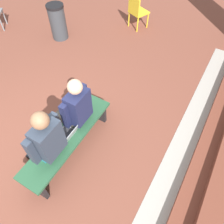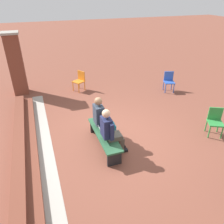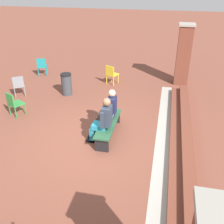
{
  "view_description": "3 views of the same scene",
  "coord_description": "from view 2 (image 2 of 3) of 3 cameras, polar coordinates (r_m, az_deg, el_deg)",
  "views": [
    {
      "loc": [
        0.86,
        1.86,
        3.28
      ],
      "look_at": [
        -0.89,
        0.83,
        0.73
      ],
      "focal_mm": 35.0,
      "sensor_mm": 36.0,
      "label": 1
    },
    {
      "loc": [
        -5.06,
        1.86,
        3.87
      ],
      "look_at": [
        -0.16,
        0.07,
        0.96
      ],
      "focal_mm": 35.0,
      "sensor_mm": 36.0,
      "label": 2
    },
    {
      "loc": [
        6.05,
        1.86,
        4.31
      ],
      "look_at": [
        -0.37,
        0.47,
        0.79
      ],
      "focal_mm": 42.0,
      "sensor_mm": 36.0,
      "label": 3
    }
  ],
  "objects": [
    {
      "name": "ground_plane",
      "position": [
        6.64,
        0.13,
        -6.54
      ],
      "size": [
        60.0,
        60.0,
        0.0
      ],
      "primitive_type": "plane",
      "color": "brown"
    },
    {
      "name": "concrete_strip",
      "position": [
        6.11,
        -16.62,
        -11.66
      ],
      "size": [
        8.25,
        0.4,
        0.01
      ],
      "primitive_type": "cube",
      "color": "#A8A399",
      "rests_on": "ground"
    },
    {
      "name": "brick_steps",
      "position": [
        6.06,
        -22.02,
        -11.61
      ],
      "size": [
        7.45,
        0.6,
        0.3
      ],
      "color": "brown",
      "rests_on": "ground"
    },
    {
      "name": "person_adult",
      "position": [
        6.16,
        -2.49,
        -1.51
      ],
      "size": [
        0.56,
        0.71,
        1.38
      ],
      "color": "teal",
      "rests_on": "ground"
    },
    {
      "name": "plastic_chair_foreground",
      "position": [
        7.24,
        25.34,
        -1.88
      ],
      "size": [
        0.56,
        0.56,
        0.84
      ],
      "color": "#2D893D",
      "rests_on": "ground"
    },
    {
      "name": "laptop",
      "position": [
        6.0,
        -2.21,
        -5.08
      ],
      "size": [
        0.32,
        0.29,
        0.21
      ],
      "color": "#9EA0A5",
      "rests_on": "bench"
    },
    {
      "name": "plastic_chair_near_bench_left",
      "position": [
        9.69,
        -8.43,
        8.35
      ],
      "size": [
        0.58,
        0.58,
        0.84
      ],
      "color": "orange",
      "rests_on": "ground"
    },
    {
      "name": "bench",
      "position": [
        6.07,
        -2.04,
        -6.26
      ],
      "size": [
        1.8,
        0.44,
        0.45
      ],
      "color": "#285638",
      "rests_on": "ground"
    },
    {
      "name": "plastic_chair_near_bench_right",
      "position": [
        9.84,
        14.64,
        8.04
      ],
      "size": [
        0.53,
        0.53,
        0.84
      ],
      "color": "#2D56B7",
      "rests_on": "ground"
    },
    {
      "name": "person_student",
      "position": [
        5.64,
        -0.44,
        -4.86
      ],
      "size": [
        0.54,
        0.69,
        1.35
      ],
      "color": "#4C473D",
      "rests_on": "ground"
    },
    {
      "name": "brick_pillar_right_of_steps",
      "position": [
        9.83,
        -23.76,
        11.37
      ],
      "size": [
        0.64,
        0.64,
        2.52
      ],
      "color": "brown",
      "rests_on": "ground"
    }
  ]
}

